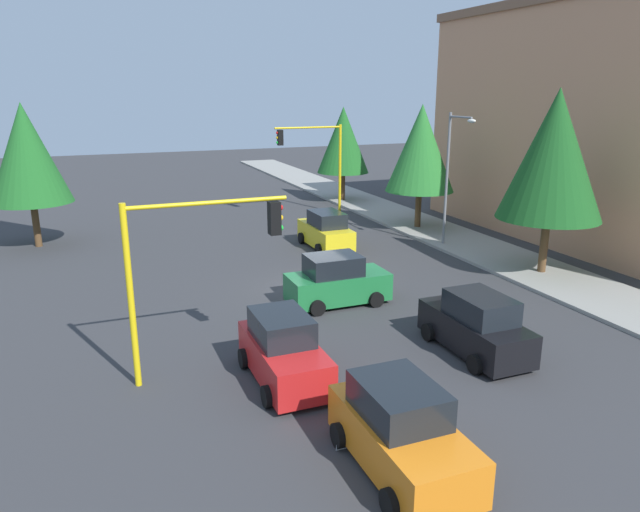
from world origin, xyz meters
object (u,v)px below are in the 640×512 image
object	(u,v)px
car_green	(337,282)
car_black	(476,326)
tree_roadside_far	(343,140)
car_yellow	(326,231)
tree_roadside_near	(554,155)
car_orange	(401,431)
tree_roadside_mid	(421,148)
street_lamp_curbside	(452,166)
car_red	(283,351)
traffic_signal_far_left	(315,152)
traffic_signal_near_right	(197,252)
tree_opposite_side	(27,154)

from	to	relation	value
car_green	car_black	distance (m)	6.18
tree_roadside_far	car_yellow	size ratio (longest dim) A/B	1.67
tree_roadside_near	car_green	world-z (taller)	tree_roadside_near
car_green	car_orange	xyz separation A→B (m)	(10.08, -2.83, 0.00)
tree_roadside_near	tree_roadside_mid	bearing A→B (deg)	-177.14
street_lamp_curbside	car_red	bearing A→B (deg)	-49.65
car_black	car_orange	bearing A→B (deg)	-49.84
car_red	car_yellow	size ratio (longest dim) A/B	0.96
street_lamp_curbside	tree_roadside_near	distance (m)	5.85
traffic_signal_far_left	tree_roadside_near	bearing A→B (deg)	16.59
street_lamp_curbside	car_yellow	bearing A→B (deg)	-111.55
street_lamp_curbside	tree_roadside_mid	size ratio (longest dim) A/B	0.95
traffic_signal_near_right	street_lamp_curbside	distance (m)	17.68
car_green	car_yellow	size ratio (longest dim) A/B	0.95
car_orange	traffic_signal_near_right	bearing A→B (deg)	-152.53
traffic_signal_near_right	car_red	bearing A→B (deg)	59.36
tree_roadside_near	car_yellow	distance (m)	11.73
tree_opposite_side	car_green	distance (m)	18.48
car_green	car_red	xyz separation A→B (m)	(5.23, -3.92, -0.00)
street_lamp_curbside	tree_roadside_mid	world-z (taller)	tree_roadside_mid
traffic_signal_near_right	car_green	size ratio (longest dim) A/B	1.34
tree_opposite_side	car_red	size ratio (longest dim) A/B	1.90
tree_roadside_mid	car_yellow	bearing A→B (deg)	-73.52
traffic_signal_far_left	car_black	bearing A→B (deg)	-7.97
car_red	tree_roadside_mid	bearing A→B (deg)	138.32
tree_roadside_near	car_green	distance (m)	11.09
car_red	car_yellow	world-z (taller)	same
car_orange	car_red	xyz separation A→B (m)	(-4.86, -1.09, -0.00)
tree_roadside_near	tree_roadside_mid	world-z (taller)	tree_roadside_near
tree_roadside_mid	car_yellow	xyz separation A→B (m)	(2.02, -6.81, -3.91)
traffic_signal_near_right	tree_roadside_far	bearing A→B (deg)	147.77
traffic_signal_near_right	tree_roadside_far	xyz separation A→B (m)	(-24.00, 15.13, 0.80)
street_lamp_curbside	tree_roadside_near	size ratio (longest dim) A/B	0.85
street_lamp_curbside	tree_roadside_mid	xyz separation A→B (m)	(-4.39, 0.80, 0.46)
tree_roadside_far	car_green	xyz separation A→B (m)	(20.00, -9.13, -3.64)
tree_roadside_near	tree_roadside_far	size ratio (longest dim) A/B	1.19
traffic_signal_far_left	car_green	bearing A→B (deg)	-18.54
traffic_signal_near_right	tree_opposite_side	distance (m)	18.82
street_lamp_curbside	traffic_signal_far_left	bearing A→B (deg)	-161.55
tree_roadside_mid	car_red	size ratio (longest dim) A/B	1.85
car_orange	car_red	distance (m)	4.98
car_green	car_black	xyz separation A→B (m)	(5.73, 2.33, 0.00)
street_lamp_curbside	car_red	xyz separation A→B (m)	(10.84, -12.76, -3.45)
traffic_signal_near_right	tree_roadside_near	size ratio (longest dim) A/B	0.64
street_lamp_curbside	car_green	size ratio (longest dim) A/B	1.78
car_orange	tree_roadside_mid	bearing A→B (deg)	148.17
traffic_signal_far_left	car_red	distance (m)	23.40
traffic_signal_far_left	car_green	xyz separation A→B (m)	(16.00, -5.37, -3.27)
car_black	car_yellow	distance (m)	13.72
street_lamp_curbside	car_black	xyz separation A→B (m)	(11.34, -6.51, -3.45)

